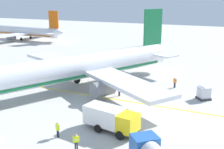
{
  "coord_description": "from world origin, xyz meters",
  "views": [
    {
      "loc": [
        -29.21,
        -3.21,
        13.99
      ],
      "look_at": [
        5.1,
        12.79,
        3.69
      ],
      "focal_mm": 45.78,
      "sensor_mm": 36.0,
      "label": 1
    }
  ],
  "objects_px": {
    "airliner_foreground": "(80,67)",
    "cargo_container_mid": "(204,93)",
    "crew_marshaller": "(76,141)",
    "crew_loader_right": "(119,89)",
    "airliner_mid_apron": "(24,31)",
    "crew_loader_left": "(58,128)",
    "service_truck_pushback": "(111,118)",
    "crew_supervisor": "(175,82)"
  },
  "relations": [
    {
      "from": "airliner_foreground",
      "to": "cargo_container_mid",
      "type": "relative_size",
      "value": 16.69
    },
    {
      "from": "crew_marshaller",
      "to": "crew_loader_right",
      "type": "distance_m",
      "value": 15.89
    },
    {
      "from": "cargo_container_mid",
      "to": "crew_marshaller",
      "type": "distance_m",
      "value": 21.39
    },
    {
      "from": "airliner_mid_apron",
      "to": "crew_loader_left",
      "type": "bearing_deg",
      "value": -135.91
    },
    {
      "from": "service_truck_pushback",
      "to": "crew_loader_left",
      "type": "xyz_separation_m",
      "value": [
        -3.63,
        4.3,
        -0.5
      ]
    },
    {
      "from": "cargo_container_mid",
      "to": "crew_loader_left",
      "type": "distance_m",
      "value": 21.7
    },
    {
      "from": "airliner_mid_apron",
      "to": "service_truck_pushback",
      "type": "relative_size",
      "value": 5.47
    },
    {
      "from": "service_truck_pushback",
      "to": "cargo_container_mid",
      "type": "xyz_separation_m",
      "value": [
        14.47,
        -7.67,
        -0.6
      ]
    },
    {
      "from": "airliner_mid_apron",
      "to": "crew_loader_right",
      "type": "height_order",
      "value": "airliner_mid_apron"
    },
    {
      "from": "crew_loader_left",
      "to": "airliner_mid_apron",
      "type": "bearing_deg",
      "value": 44.09
    },
    {
      "from": "service_truck_pushback",
      "to": "crew_loader_right",
      "type": "bearing_deg",
      "value": 18.91
    },
    {
      "from": "crew_loader_left",
      "to": "crew_loader_right",
      "type": "distance_m",
      "value": 14.39
    },
    {
      "from": "crew_loader_left",
      "to": "crew_loader_right",
      "type": "height_order",
      "value": "crew_loader_left"
    },
    {
      "from": "crew_loader_right",
      "to": "crew_supervisor",
      "type": "height_order",
      "value": "crew_loader_right"
    },
    {
      "from": "cargo_container_mid",
      "to": "crew_marshaller",
      "type": "relative_size",
      "value": 1.44
    },
    {
      "from": "airliner_foreground",
      "to": "airliner_mid_apron",
      "type": "bearing_deg",
      "value": 49.86
    },
    {
      "from": "crew_loader_right",
      "to": "crew_marshaller",
      "type": "bearing_deg",
      "value": -171.27
    },
    {
      "from": "crew_loader_right",
      "to": "crew_supervisor",
      "type": "relative_size",
      "value": 1.0
    },
    {
      "from": "crew_loader_left",
      "to": "crew_marshaller",
      "type": "bearing_deg",
      "value": -113.64
    },
    {
      "from": "airliner_mid_apron",
      "to": "cargo_container_mid",
      "type": "relative_size",
      "value": 14.96
    },
    {
      "from": "airliner_mid_apron",
      "to": "crew_supervisor",
      "type": "bearing_deg",
      "value": -118.28
    },
    {
      "from": "airliner_foreground",
      "to": "crew_loader_right",
      "type": "distance_m",
      "value": 7.46
    },
    {
      "from": "airliner_foreground",
      "to": "service_truck_pushback",
      "type": "relative_size",
      "value": 6.1
    },
    {
      "from": "service_truck_pushback",
      "to": "crew_supervisor",
      "type": "distance_m",
      "value": 18.29
    },
    {
      "from": "crew_marshaller",
      "to": "crew_loader_left",
      "type": "xyz_separation_m",
      "value": [
        1.33,
        3.03,
        0.04
      ]
    },
    {
      "from": "crew_marshaller",
      "to": "crew_loader_left",
      "type": "distance_m",
      "value": 3.31
    },
    {
      "from": "airliner_mid_apron",
      "to": "crew_marshaller",
      "type": "xyz_separation_m",
      "value": [
        -54.59,
        -54.63,
        -1.87
      ]
    },
    {
      "from": "crew_supervisor",
      "to": "cargo_container_mid",
      "type": "bearing_deg",
      "value": -126.3
    },
    {
      "from": "crew_loader_right",
      "to": "airliner_foreground",
      "type": "bearing_deg",
      "value": 83.77
    },
    {
      "from": "service_truck_pushback",
      "to": "cargo_container_mid",
      "type": "bearing_deg",
      "value": -27.92
    },
    {
      "from": "airliner_foreground",
      "to": "airliner_mid_apron",
      "type": "distance_m",
      "value": 59.14
    },
    {
      "from": "crew_marshaller",
      "to": "crew_loader_left",
      "type": "relative_size",
      "value": 0.96
    },
    {
      "from": "airliner_foreground",
      "to": "crew_loader_left",
      "type": "height_order",
      "value": "airliner_foreground"
    },
    {
      "from": "airliner_foreground",
      "to": "crew_loader_left",
      "type": "relative_size",
      "value": 23.14
    },
    {
      "from": "airliner_mid_apron",
      "to": "crew_loader_left",
      "type": "height_order",
      "value": "airliner_mid_apron"
    },
    {
      "from": "cargo_container_mid",
      "to": "crew_marshaller",
      "type": "xyz_separation_m",
      "value": [
        -19.43,
        8.94,
        0.06
      ]
    },
    {
      "from": "airliner_foreground",
      "to": "crew_supervisor",
      "type": "relative_size",
      "value": 23.3
    },
    {
      "from": "airliner_mid_apron",
      "to": "crew_marshaller",
      "type": "distance_m",
      "value": 77.26
    },
    {
      "from": "service_truck_pushback",
      "to": "crew_loader_right",
      "type": "height_order",
      "value": "service_truck_pushback"
    },
    {
      "from": "service_truck_pushback",
      "to": "crew_supervisor",
      "type": "xyz_separation_m",
      "value": [
        18.08,
        -2.76,
        -0.51
      ]
    },
    {
      "from": "airliner_mid_apron",
      "to": "crew_supervisor",
      "type": "xyz_separation_m",
      "value": [
        -31.56,
        -58.66,
        -1.84
      ]
    },
    {
      "from": "cargo_container_mid",
      "to": "crew_loader_right",
      "type": "bearing_deg",
      "value": 108.17
    }
  ]
}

